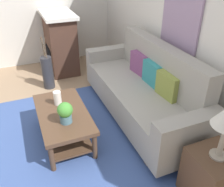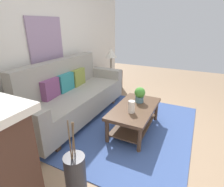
% 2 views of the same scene
% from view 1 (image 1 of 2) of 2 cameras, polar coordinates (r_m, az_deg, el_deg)
% --- Properties ---
extents(ground_plane, '(9.51, 9.51, 0.00)m').
position_cam_1_polar(ground_plane, '(3.32, -16.84, -11.91)').
color(ground_plane, '#9E7F60').
extents(wall_back, '(5.51, 0.10, 2.70)m').
position_cam_1_polar(wall_back, '(3.37, 17.72, 15.13)').
color(wall_back, silver).
rests_on(wall_back, ground_plane).
extents(area_rug, '(2.54, 2.10, 0.01)m').
position_cam_1_polar(area_rug, '(3.35, -8.32, -10.01)').
color(area_rug, '#3D5693').
rests_on(area_rug, ground_plane).
extents(couch, '(2.39, 0.84, 1.08)m').
position_cam_1_polar(couch, '(3.51, 7.39, 0.66)').
color(couch, gray).
rests_on(couch, ground_plane).
extents(throw_pillow_plum, '(0.37, 0.16, 0.32)m').
position_cam_1_polar(throw_pillow_plum, '(3.75, 6.53, 6.99)').
color(throw_pillow_plum, '#7A4270').
rests_on(throw_pillow_plum, couch).
extents(throw_pillow_teal, '(0.36, 0.13, 0.32)m').
position_cam_1_polar(throw_pillow_teal, '(3.46, 9.48, 4.62)').
color(throw_pillow_teal, teal).
rests_on(throw_pillow_teal, couch).
extents(throw_pillow_olive, '(0.37, 0.15, 0.32)m').
position_cam_1_polar(throw_pillow_olive, '(3.18, 12.93, 1.79)').
color(throw_pillow_olive, olive).
rests_on(throw_pillow_olive, couch).
extents(coffee_table, '(1.10, 0.60, 0.43)m').
position_cam_1_polar(coffee_table, '(3.17, -11.32, -5.93)').
color(coffee_table, '#513826').
rests_on(coffee_table, ground_plane).
extents(tabletop_vase, '(0.10, 0.10, 0.18)m').
position_cam_1_polar(tabletop_vase, '(3.22, -12.65, -1.05)').
color(tabletop_vase, white).
rests_on(tabletop_vase, coffee_table).
extents(potted_plant_tabletop, '(0.18, 0.18, 0.26)m').
position_cam_1_polar(potted_plant_tabletop, '(2.84, -10.91, -4.29)').
color(potted_plant_tabletop, slate).
rests_on(potted_plant_tabletop, coffee_table).
extents(side_table, '(0.44, 0.44, 0.56)m').
position_cam_1_polar(side_table, '(2.67, 22.28, -17.64)').
color(side_table, '#513826').
rests_on(side_table, ground_plane).
extents(fireplace, '(1.02, 0.58, 1.16)m').
position_cam_1_polar(fireplace, '(5.04, -12.00, 11.66)').
color(fireplace, '#472D23').
rests_on(fireplace, ground_plane).
extents(floor_vase, '(0.20, 0.20, 0.58)m').
position_cam_1_polar(floor_vase, '(4.48, -14.83, 4.73)').
color(floor_vase, '#2D2D33').
rests_on(floor_vase, ground_plane).
extents(floor_vase_branch_a, '(0.05, 0.04, 0.36)m').
position_cam_1_polar(floor_vase_branch_a, '(4.28, -15.63, 10.30)').
color(floor_vase_branch_a, brown).
rests_on(floor_vase_branch_a, floor_vase).
extents(floor_vase_branch_b, '(0.05, 0.05, 0.36)m').
position_cam_1_polar(floor_vase_branch_b, '(4.31, -15.46, 10.47)').
color(floor_vase_branch_b, brown).
rests_on(floor_vase_branch_b, floor_vase).
extents(floor_vase_branch_c, '(0.04, 0.04, 0.36)m').
position_cam_1_polar(floor_vase_branch_c, '(4.31, -15.92, 10.38)').
color(floor_vase_branch_c, brown).
rests_on(floor_vase_branch_c, floor_vase).
extents(framed_painting, '(0.76, 0.03, 0.76)m').
position_cam_1_polar(framed_painting, '(3.40, 15.72, 16.60)').
color(framed_painting, gray).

